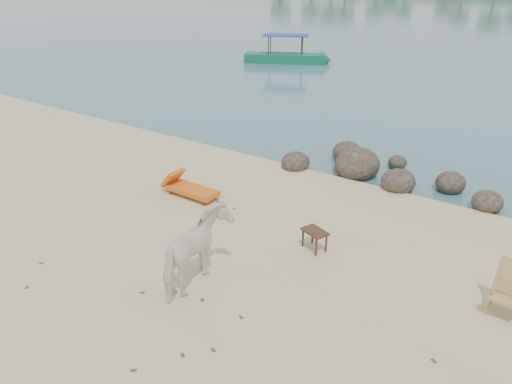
# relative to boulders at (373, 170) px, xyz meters

# --- Properties ---
(boulders) EXTENTS (6.21, 2.68, 0.98)m
(boulders) POSITION_rel_boulders_xyz_m (0.00, 0.00, 0.00)
(boulders) COLOR #2F261F
(boulders) RESTS_ON ground
(cow) EXTENTS (1.12, 1.86, 1.47)m
(cow) POSITION_rel_boulders_xyz_m (-0.61, -7.08, 0.55)
(cow) COLOR white
(cow) RESTS_ON ground
(side_table) EXTENTS (0.65, 0.54, 0.45)m
(side_table) POSITION_rel_boulders_xyz_m (0.60, -4.68, 0.04)
(side_table) COLOR black
(side_table) RESTS_ON ground
(lounge_chair) EXTENTS (1.78, 0.65, 0.53)m
(lounge_chair) POSITION_rel_boulders_xyz_m (-3.34, -4.13, 0.08)
(lounge_chair) COLOR orange
(lounge_chair) RESTS_ON ground
(deck_chair) EXTENTS (0.65, 0.70, 0.94)m
(deck_chair) POSITION_rel_boulders_xyz_m (4.41, -4.73, 0.29)
(deck_chair) COLOR tan
(deck_chair) RESTS_ON ground
(boat_near) EXTENTS (5.70, 3.72, 2.80)m
(boat_near) POSITION_rel_boulders_xyz_m (-11.94, 14.51, 1.22)
(boat_near) COLOR #0F664A
(boat_near) RESTS_ON water
(dead_leaves) EXTENTS (7.64, 5.92, 0.00)m
(dead_leaves) POSITION_rel_boulders_xyz_m (-0.42, -7.38, -0.18)
(dead_leaves) COLOR brown
(dead_leaves) RESTS_ON ground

